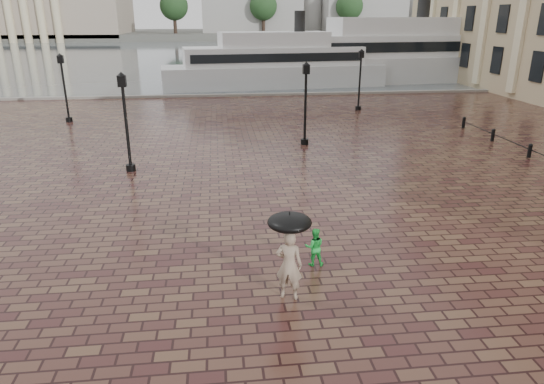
{
  "coord_description": "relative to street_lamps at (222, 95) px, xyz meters",
  "views": [
    {
      "loc": [
        -1.89,
        -12.38,
        6.86
      ],
      "look_at": [
        -0.18,
        2.5,
        1.4
      ],
      "focal_mm": 32.0,
      "sensor_mm": 36.0,
      "label": 1
    }
  ],
  "objects": [
    {
      "name": "ground",
      "position": [
        1.5,
        -17.5,
        -2.33
      ],
      "size": [
        300.0,
        300.0,
        0.0
      ],
      "primitive_type": "plane",
      "color": "#321717",
      "rests_on": "ground"
    },
    {
      "name": "harbour_water",
      "position": [
        1.5,
        74.5,
        -2.33
      ],
      "size": [
        240.0,
        240.0,
        0.0
      ],
      "primitive_type": "plane",
      "color": "#4A525A",
      "rests_on": "ground"
    },
    {
      "name": "quay_edge",
      "position": [
        1.5,
        14.5,
        -2.33
      ],
      "size": [
        80.0,
        0.6,
        0.3
      ],
      "primitive_type": "cube",
      "color": "slate",
      "rests_on": "ground"
    },
    {
      "name": "far_shore",
      "position": [
        1.5,
        142.5,
        -1.33
      ],
      "size": [
        300.0,
        60.0,
        2.0
      ],
      "primitive_type": "cube",
      "color": "#4C4C47",
      "rests_on": "ground"
    },
    {
      "name": "distant_skyline",
      "position": [
        49.64,
        132.5,
        7.13
      ],
      "size": [
        102.5,
        22.0,
        33.0
      ],
      "color": "gray",
      "rests_on": "ground"
    },
    {
      "name": "far_trees",
      "position": [
        1.5,
        120.5,
        7.09
      ],
      "size": [
        188.0,
        8.0,
        13.5
      ],
      "color": "#2D2119",
      "rests_on": "ground"
    },
    {
      "name": "street_lamps",
      "position": [
        0.0,
        0.0,
        0.0
      ],
      "size": [
        21.44,
        14.44,
        4.4
      ],
      "color": "black",
      "rests_on": "ground"
    },
    {
      "name": "adult_pedestrian",
      "position": [
        1.28,
        -19.13,
        -1.39
      ],
      "size": [
        0.79,
        0.63,
        1.87
      ],
      "primitive_type": "imported",
      "rotation": [
        0.0,
        0.0,
        2.83
      ],
      "color": "gray",
      "rests_on": "ground"
    },
    {
      "name": "child_pedestrian",
      "position": [
        2.27,
        -17.49,
        -1.75
      ],
      "size": [
        0.59,
        0.48,
        1.15
      ],
      "primitive_type": "imported",
      "rotation": [
        0.0,
        0.0,
        3.06
      ],
      "color": "green",
      "rests_on": "ground"
    },
    {
      "name": "ferry_near",
      "position": [
        5.54,
        20.33,
        -0.12
      ],
      "size": [
        22.8,
        7.81,
        7.33
      ],
      "rotation": [
        0.0,
        0.0,
        0.11
      ],
      "color": "silver",
      "rests_on": "ground"
    },
    {
      "name": "ferry_far",
      "position": [
        18.86,
        23.22,
        0.43
      ],
      "size": [
        28.51,
        9.61,
        9.17
      ],
      "rotation": [
        0.0,
        0.0,
        0.11
      ],
      "color": "silver",
      "rests_on": "ground"
    },
    {
      "name": "umbrella",
      "position": [
        1.28,
        -19.13,
        -0.21
      ],
      "size": [
        1.1,
        1.1,
        1.19
      ],
      "color": "black",
      "rests_on": "ground"
    }
  ]
}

